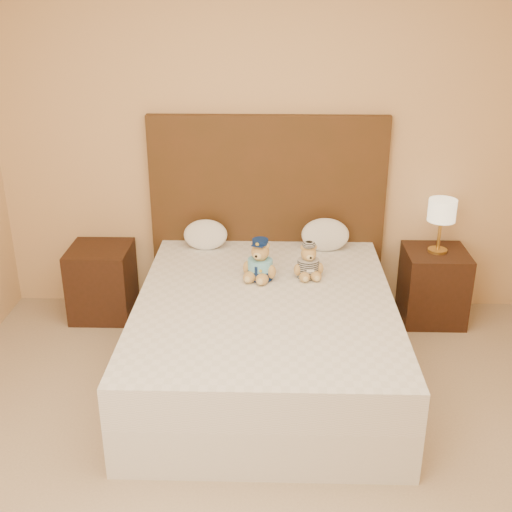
{
  "coord_description": "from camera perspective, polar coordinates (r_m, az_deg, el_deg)",
  "views": [
    {
      "loc": [
        0.04,
        -2.37,
        2.35
      ],
      "look_at": [
        -0.07,
        1.45,
        0.73
      ],
      "focal_mm": 45.0,
      "sensor_mm": 36.0,
      "label": 1
    }
  ],
  "objects": [
    {
      "name": "headboard",
      "position": [
        4.85,
        1.02,
        3.68
      ],
      "size": [
        1.75,
        0.08,
        1.5
      ],
      "primitive_type": "cube",
      "color": "#4A2B16",
      "rests_on": "ground"
    },
    {
      "name": "pillow_right",
      "position": [
        4.73,
        6.18,
        2.02
      ],
      "size": [
        0.35,
        0.23,
        0.25
      ],
      "primitive_type": "ellipsoid",
      "color": "white",
      "rests_on": "bed"
    },
    {
      "name": "room_walls",
      "position": [
        2.88,
        0.78,
        12.1
      ],
      "size": [
        4.04,
        4.52,
        2.72
      ],
      "color": "#DEB079",
      "rests_on": "ground"
    },
    {
      "name": "nightstand_left",
      "position": [
        5.01,
        -13.52,
        -2.22
      ],
      "size": [
        0.45,
        0.45,
        0.55
      ],
      "primitive_type": "cube",
      "color": "#321A10",
      "rests_on": "ground"
    },
    {
      "name": "bed",
      "position": [
        4.13,
        0.82,
        -7.22
      ],
      "size": [
        1.6,
        2.0,
        0.55
      ],
      "color": "white",
      "rests_on": "ground"
    },
    {
      "name": "lamp",
      "position": [
        4.78,
        16.19,
        3.69
      ],
      "size": [
        0.2,
        0.2,
        0.4
      ],
      "color": "gold",
      "rests_on": "nightstand_right"
    },
    {
      "name": "nightstand_right",
      "position": [
        4.99,
        15.48,
        -2.54
      ],
      "size": [
        0.45,
        0.45,
        0.55
      ],
      "primitive_type": "cube",
      "color": "#321A10",
      "rests_on": "ground"
    },
    {
      "name": "teddy_prisoner",
      "position": [
        4.26,
        4.68,
        -0.42
      ],
      "size": [
        0.24,
        0.23,
        0.24
      ],
      "primitive_type": null,
      "rotation": [
        0.0,
        0.0,
        0.17
      ],
      "color": "#B99048",
      "rests_on": "bed"
    },
    {
      "name": "pillow_left",
      "position": [
        4.74,
        -4.52,
        2.02
      ],
      "size": [
        0.32,
        0.21,
        0.23
      ],
      "primitive_type": "ellipsoid",
      "color": "white",
      "rests_on": "bed"
    },
    {
      "name": "teddy_police",
      "position": [
        4.21,
        0.38,
        -0.31
      ],
      "size": [
        0.31,
        0.3,
        0.28
      ],
      "primitive_type": null,
      "rotation": [
        0.0,
        0.0,
        -0.35
      ],
      "color": "#B99048",
      "rests_on": "bed"
    },
    {
      "name": "ground",
      "position": [
        3.34,
        0.48,
        -21.79
      ],
      "size": [
        4.0,
        4.5,
        0.0
      ],
      "primitive_type": "cube",
      "color": "tan",
      "rests_on": "ground"
    }
  ]
}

